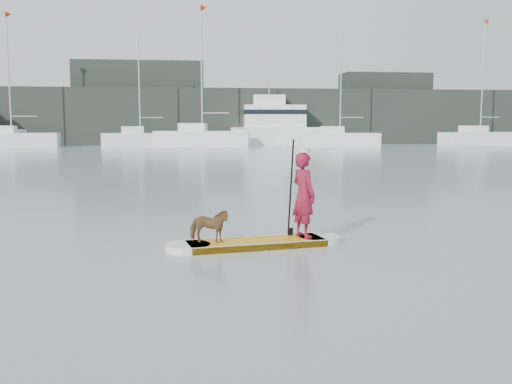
{
  "coord_description": "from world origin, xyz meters",
  "views": [
    {
      "loc": [
        -4.66,
        -10.77,
        2.22
      ],
      "look_at": [
        -3.47,
        -0.65,
        1.0
      ],
      "focal_mm": 40.0,
      "sensor_mm": 36.0,
      "label": 1
    }
  ],
  "objects": [
    {
      "name": "paddler",
      "position": [
        -2.57,
        -0.49,
        0.91
      ],
      "size": [
        0.59,
        0.68,
        1.58
      ],
      "primitive_type": "imported",
      "rotation": [
        0.0,
        0.0,
        2.01
      ],
      "color": "maroon",
      "rests_on": "paddleboard"
    },
    {
      "name": "motor_yacht_a",
      "position": [
        4.9,
        48.61,
        1.93
      ],
      "size": [
        11.62,
        4.09,
        6.88
      ],
      "rotation": [
        0.0,
        0.0,
        -0.05
      ],
      "color": "white",
      "rests_on": "ground"
    },
    {
      "name": "dog",
      "position": [
        -4.33,
        -0.8,
        0.42
      ],
      "size": [
        0.77,
        0.48,
        0.61
      ],
      "primitive_type": "imported",
      "rotation": [
        0.0,
        0.0,
        1.35
      ],
      "color": "#502E1B",
      "rests_on": "paddleboard"
    },
    {
      "name": "shore_mass",
      "position": [
        0.0,
        53.0,
        3.0
      ],
      "size": [
        90.0,
        6.0,
        6.0
      ],
      "primitive_type": "cube",
      "color": "black",
      "rests_on": "ground"
    },
    {
      "name": "ground",
      "position": [
        0.0,
        0.0,
        0.0
      ],
      "size": [
        140.0,
        140.0,
        0.0
      ],
      "primitive_type": "plane",
      "color": "slate",
      "rests_on": "ground"
    },
    {
      "name": "paddle",
      "position": [
        -2.77,
        -0.27,
        0.8
      ],
      "size": [
        0.1,
        0.3,
        2.0
      ],
      "rotation": [
        0.0,
        0.0,
        0.17
      ],
      "color": "black",
      "rests_on": "ground"
    },
    {
      "name": "paddleboard",
      "position": [
        -3.47,
        -0.65,
        0.06
      ],
      "size": [
        3.26,
        1.23,
        0.12
      ],
      "rotation": [
        0.0,
        0.0,
        0.17
      ],
      "color": "orange",
      "rests_on": "ground"
    },
    {
      "name": "sailboat_c",
      "position": [
        -9.4,
        45.69,
        0.78
      ],
      "size": [
        7.63,
        3.39,
        10.59
      ],
      "rotation": [
        0.0,
        0.0,
        0.13
      ],
      "color": "white",
      "rests_on": "ground"
    },
    {
      "name": "sailboat_e",
      "position": [
        10.03,
        44.06,
        0.79
      ],
      "size": [
        7.82,
        3.28,
        11.01
      ],
      "rotation": [
        0.0,
        0.0,
        -0.11
      ],
      "color": "white",
      "rests_on": "ground"
    },
    {
      "name": "white_cap",
      "position": [
        -2.57,
        -0.49,
        1.74
      ],
      "size": [
        0.22,
        0.22,
        0.07
      ],
      "primitive_type": "cylinder",
      "color": "silver",
      "rests_on": "paddler"
    },
    {
      "name": "shore_building_east",
      "position": [
        18.0,
        54.0,
        4.0
      ],
      "size": [
        10.0,
        4.0,
        8.0
      ],
      "primitive_type": "cube",
      "color": "black",
      "rests_on": "ground"
    },
    {
      "name": "sailboat_d",
      "position": [
        -3.44,
        45.21,
        0.96
      ],
      "size": [
        9.5,
        4.36,
        13.49
      ],
      "rotation": [
        0.0,
        0.0,
        -0.17
      ],
      "color": "white",
      "rests_on": "ground"
    },
    {
      "name": "sailboat_b",
      "position": [
        -21.3,
        45.41,
        0.87
      ],
      "size": [
        8.58,
        3.16,
        12.51
      ],
      "rotation": [
        0.0,
        0.0,
        0.07
      ],
      "color": "white",
      "rests_on": "ground"
    },
    {
      "name": "shore_building_west",
      "position": [
        -10.0,
        54.0,
        4.5
      ],
      "size": [
        14.0,
        4.0,
        9.0
      ],
      "primitive_type": "cube",
      "color": "black",
      "rests_on": "ground"
    },
    {
      "name": "sailboat_f",
      "position": [
        25.32,
        45.48,
        0.86
      ],
      "size": [
        8.86,
        4.07,
        12.79
      ],
      "rotation": [
        0.0,
        0.0,
        0.19
      ],
      "color": "white",
      "rests_on": "ground"
    }
  ]
}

